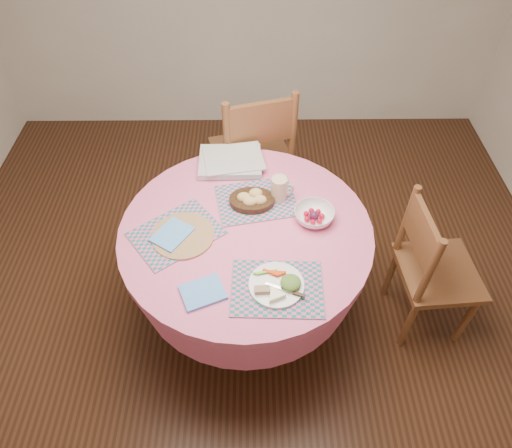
{
  "coord_description": "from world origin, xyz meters",
  "views": [
    {
      "loc": [
        0.04,
        -1.48,
        2.4
      ],
      "look_at": [
        0.05,
        0.0,
        0.78
      ],
      "focal_mm": 32.0,
      "sensor_mm": 36.0,
      "label": 1
    }
  ],
  "objects_px": {
    "bread_bowl": "(252,199)",
    "chair_back": "(254,154)",
    "wicker_trivet": "(183,235)",
    "dinner_plate": "(278,285)",
    "chair_right": "(431,268)",
    "fruit_bowl": "(314,215)",
    "latte_mug": "(280,189)",
    "dining_table": "(246,253)"
  },
  "relations": [
    {
      "from": "latte_mug",
      "to": "fruit_bowl",
      "type": "xyz_separation_m",
      "value": [
        0.16,
        -0.15,
        -0.04
      ]
    },
    {
      "from": "chair_right",
      "to": "latte_mug",
      "type": "distance_m",
      "value": 0.91
    },
    {
      "from": "chair_right",
      "to": "bread_bowl",
      "type": "relative_size",
      "value": 3.93
    },
    {
      "from": "dinner_plate",
      "to": "bread_bowl",
      "type": "distance_m",
      "value": 0.53
    },
    {
      "from": "latte_mug",
      "to": "chair_right",
      "type": "bearing_deg",
      "value": -16.93
    },
    {
      "from": "dining_table",
      "to": "fruit_bowl",
      "type": "bearing_deg",
      "value": 9.33
    },
    {
      "from": "bread_bowl",
      "to": "fruit_bowl",
      "type": "distance_m",
      "value": 0.32
    },
    {
      "from": "wicker_trivet",
      "to": "dinner_plate",
      "type": "distance_m",
      "value": 0.54
    },
    {
      "from": "chair_right",
      "to": "fruit_bowl",
      "type": "xyz_separation_m",
      "value": [
        -0.64,
        0.1,
        0.31
      ]
    },
    {
      "from": "wicker_trivet",
      "to": "latte_mug",
      "type": "height_order",
      "value": "latte_mug"
    },
    {
      "from": "dinner_plate",
      "to": "fruit_bowl",
      "type": "relative_size",
      "value": 1.15
    },
    {
      "from": "wicker_trivet",
      "to": "latte_mug",
      "type": "xyz_separation_m",
      "value": [
        0.47,
        0.25,
        0.07
      ]
    },
    {
      "from": "latte_mug",
      "to": "dinner_plate",
      "type": "bearing_deg",
      "value": -92.83
    },
    {
      "from": "dining_table",
      "to": "chair_back",
      "type": "bearing_deg",
      "value": 86.94
    },
    {
      "from": "fruit_bowl",
      "to": "bread_bowl",
      "type": "bearing_deg",
      "value": 159.87
    },
    {
      "from": "chair_right",
      "to": "dinner_plate",
      "type": "distance_m",
      "value": 0.93
    },
    {
      "from": "bread_bowl",
      "to": "wicker_trivet",
      "type": "bearing_deg",
      "value": -146.91
    },
    {
      "from": "wicker_trivet",
      "to": "fruit_bowl",
      "type": "bearing_deg",
      "value": 9.3
    },
    {
      "from": "chair_right",
      "to": "fruit_bowl",
      "type": "relative_size",
      "value": 4.25
    },
    {
      "from": "bread_bowl",
      "to": "dinner_plate",
      "type": "bearing_deg",
      "value": -77.74
    },
    {
      "from": "chair_back",
      "to": "latte_mug",
      "type": "relative_size",
      "value": 7.94
    },
    {
      "from": "dining_table",
      "to": "bread_bowl",
      "type": "height_order",
      "value": "bread_bowl"
    },
    {
      "from": "dining_table",
      "to": "chair_back",
      "type": "relative_size",
      "value": 1.19
    },
    {
      "from": "chair_right",
      "to": "dinner_plate",
      "type": "xyz_separation_m",
      "value": [
        -0.83,
        -0.31,
        0.3
      ]
    },
    {
      "from": "fruit_bowl",
      "to": "chair_back",
      "type": "bearing_deg",
      "value": 110.67
    },
    {
      "from": "wicker_trivet",
      "to": "fruit_bowl",
      "type": "relative_size",
      "value": 1.41
    },
    {
      "from": "wicker_trivet",
      "to": "fruit_bowl",
      "type": "height_order",
      "value": "fruit_bowl"
    },
    {
      "from": "chair_back",
      "to": "wicker_trivet",
      "type": "bearing_deg",
      "value": 53.15
    },
    {
      "from": "chair_back",
      "to": "fruit_bowl",
      "type": "relative_size",
      "value": 4.91
    },
    {
      "from": "dining_table",
      "to": "latte_mug",
      "type": "bearing_deg",
      "value": 49.87
    },
    {
      "from": "latte_mug",
      "to": "chair_back",
      "type": "bearing_deg",
      "value": 101.48
    },
    {
      "from": "bread_bowl",
      "to": "chair_back",
      "type": "bearing_deg",
      "value": 88.88
    },
    {
      "from": "fruit_bowl",
      "to": "dinner_plate",
      "type": "bearing_deg",
      "value": -115.33
    },
    {
      "from": "chair_back",
      "to": "bread_bowl",
      "type": "bearing_deg",
      "value": 73.44
    },
    {
      "from": "fruit_bowl",
      "to": "wicker_trivet",
      "type": "bearing_deg",
      "value": -170.7
    },
    {
      "from": "latte_mug",
      "to": "fruit_bowl",
      "type": "height_order",
      "value": "latte_mug"
    },
    {
      "from": "dinner_plate",
      "to": "latte_mug",
      "type": "height_order",
      "value": "latte_mug"
    },
    {
      "from": "bread_bowl",
      "to": "fruit_bowl",
      "type": "height_order",
      "value": "bread_bowl"
    },
    {
      "from": "wicker_trivet",
      "to": "bread_bowl",
      "type": "height_order",
      "value": "bread_bowl"
    },
    {
      "from": "wicker_trivet",
      "to": "latte_mug",
      "type": "relative_size",
      "value": 2.28
    },
    {
      "from": "chair_right",
      "to": "chair_back",
      "type": "height_order",
      "value": "chair_back"
    },
    {
      "from": "bread_bowl",
      "to": "chair_right",
      "type": "bearing_deg",
      "value": -12.45
    }
  ]
}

